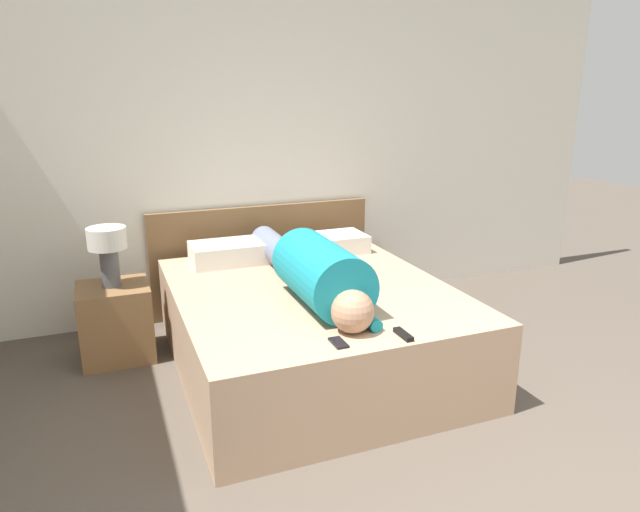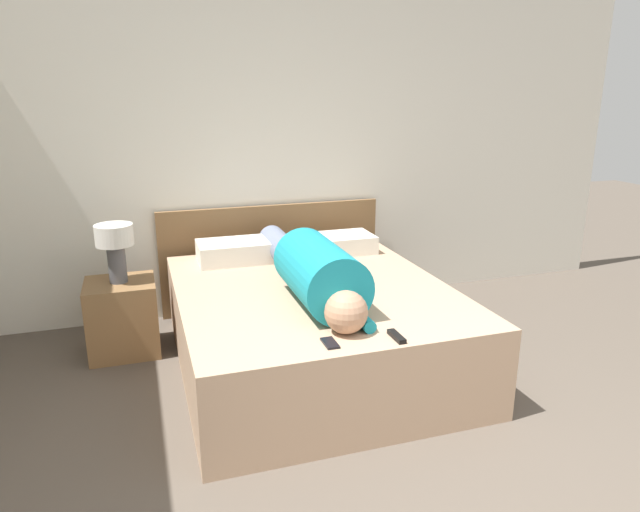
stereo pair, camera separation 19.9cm
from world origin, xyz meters
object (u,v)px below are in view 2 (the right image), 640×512
table_lamp (115,243)px  person_lying (313,270)px  cell_phone (330,343)px  pillow_near_headboard (238,251)px  pillow_second (337,244)px  tv_remote (397,336)px  bed (313,327)px  nightstand (123,317)px

table_lamp → person_lying: (1.14, -0.75, -0.07)m
cell_phone → table_lamp: bearing=125.2°
pillow_near_headboard → cell_phone: (0.18, -1.57, -0.07)m
pillow_near_headboard → pillow_second: pillow_near_headboard is taller
person_lying → cell_phone: person_lying is taller
table_lamp → pillow_near_headboard: size_ratio=0.69×
pillow_near_headboard → tv_remote: (0.52, -1.61, -0.06)m
bed → cell_phone: (-0.17, -0.84, 0.28)m
bed → nightstand: bed is taller
nightstand → table_lamp: (-0.00, 0.00, 0.53)m
nightstand → pillow_second: bearing=4.5°
nightstand → tv_remote: 2.03m
pillow_second → cell_phone: pillow_second is taller
cell_phone → nightstand: bearing=125.2°
nightstand → pillow_near_headboard: (0.84, 0.13, 0.37)m
table_lamp → person_lying: size_ratio=0.22×
tv_remote → cell_phone: size_ratio=1.15×
bed → person_lying: bearing=-107.2°
nightstand → table_lamp: size_ratio=1.29×
person_lying → table_lamp: bearing=146.7°
bed → nightstand: size_ratio=3.85×
pillow_second → nightstand: bearing=-175.5°
table_lamp → tv_remote: bearing=-47.4°
bed → cell_phone: bearing=-101.6°
person_lying → cell_phone: 0.72m
pillow_second → cell_phone: size_ratio=4.24×
table_lamp → pillow_near_headboard: table_lamp is taller
pillow_second → tv_remote: bearing=-99.0°
pillow_near_headboard → cell_phone: bearing=-83.5°
person_lying → tv_remote: size_ratio=11.88×
nightstand → person_lying: person_lying is taller
pillow_second → person_lying: bearing=-118.3°
bed → pillow_second: 0.91m
person_lying → pillow_second: bearing=61.7°
pillow_near_headboard → cell_phone: size_ratio=4.47×
person_lying → pillow_second: 1.00m
pillow_second → tv_remote: 1.63m
nightstand → pillow_near_headboard: bearing=8.7°
table_lamp → pillow_near_headboard: (0.84, 0.13, -0.16)m
person_lying → pillow_second: size_ratio=3.23×
table_lamp → nightstand: bearing=0.0°
nightstand → tv_remote: size_ratio=3.42×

